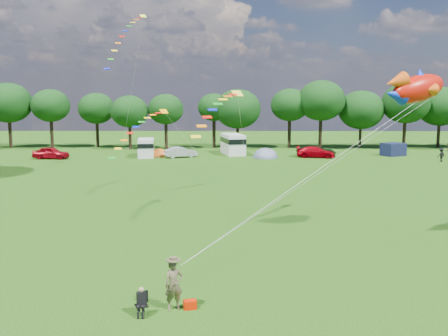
{
  "coord_description": "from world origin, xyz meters",
  "views": [
    {
      "loc": [
        0.23,
        -20.73,
        8.32
      ],
      "look_at": [
        0.0,
        8.0,
        4.0
      ],
      "focal_mm": 40.0,
      "sensor_mm": 36.0,
      "label": 1
    }
  ],
  "objects_px": {
    "tent_greyblue": "(265,158)",
    "fish_kite": "(414,88)",
    "kite_flyer": "(174,285)",
    "car_a": "(51,153)",
    "car_b": "(181,152)",
    "campervan_c": "(233,143)",
    "campervan_b": "(146,147)",
    "tent_orange": "(159,156)",
    "camp_chair": "(142,298)",
    "car_d": "(316,151)",
    "walker_b": "(441,155)",
    "car_c": "(316,152)"
  },
  "relations": [
    {
      "from": "tent_greyblue",
      "to": "fish_kite",
      "type": "xyz_separation_m",
      "value": [
        5.38,
        -36.43,
        8.56
      ]
    },
    {
      "from": "tent_greyblue",
      "to": "kite_flyer",
      "type": "distance_m",
      "value": 46.54
    },
    {
      "from": "car_a",
      "to": "fish_kite",
      "type": "xyz_separation_m",
      "value": [
        32.9,
        -35.16,
        7.81
      ]
    },
    {
      "from": "car_b",
      "to": "campervan_c",
      "type": "xyz_separation_m",
      "value": [
        6.86,
        3.7,
        0.78
      ]
    },
    {
      "from": "campervan_c",
      "to": "campervan_b",
      "type": "bearing_deg",
      "value": 91.49
    },
    {
      "from": "tent_orange",
      "to": "fish_kite",
      "type": "xyz_separation_m",
      "value": [
        19.45,
        -38.09,
        8.56
      ]
    },
    {
      "from": "campervan_c",
      "to": "camp_chair",
      "type": "xyz_separation_m",
      "value": [
        -3.93,
        -50.5,
        -0.82
      ]
    },
    {
      "from": "car_a",
      "to": "car_d",
      "type": "relative_size",
      "value": 0.87
    },
    {
      "from": "tent_orange",
      "to": "kite_flyer",
      "type": "bearing_deg",
      "value": -81.53
    },
    {
      "from": "tent_greyblue",
      "to": "car_a",
      "type": "bearing_deg",
      "value": -177.35
    },
    {
      "from": "campervan_b",
      "to": "campervan_c",
      "type": "relative_size",
      "value": 0.84
    },
    {
      "from": "campervan_b",
      "to": "fish_kite",
      "type": "height_order",
      "value": "fish_kite"
    },
    {
      "from": "car_a",
      "to": "walker_b",
      "type": "xyz_separation_m",
      "value": [
        48.77,
        -2.3,
        0.08
      ]
    },
    {
      "from": "campervan_b",
      "to": "camp_chair",
      "type": "height_order",
      "value": "campervan_b"
    },
    {
      "from": "car_a",
      "to": "campervan_b",
      "type": "bearing_deg",
      "value": -75.61
    },
    {
      "from": "car_b",
      "to": "tent_orange",
      "type": "height_order",
      "value": "car_b"
    },
    {
      "from": "car_d",
      "to": "campervan_c",
      "type": "bearing_deg",
      "value": 94.2
    },
    {
      "from": "campervan_b",
      "to": "campervan_c",
      "type": "height_order",
      "value": "campervan_c"
    },
    {
      "from": "car_b",
      "to": "walker_b",
      "type": "relative_size",
      "value": 2.33
    },
    {
      "from": "car_d",
      "to": "tent_orange",
      "type": "relative_size",
      "value": 1.93
    },
    {
      "from": "campervan_c",
      "to": "fish_kite",
      "type": "bearing_deg",
      "value": -179.45
    },
    {
      "from": "kite_flyer",
      "to": "fish_kite",
      "type": "distance_m",
      "value": 17.38
    },
    {
      "from": "tent_orange",
      "to": "kite_flyer",
      "type": "distance_m",
      "value": 48.2
    },
    {
      "from": "car_a",
      "to": "fish_kite",
      "type": "height_order",
      "value": "fish_kite"
    },
    {
      "from": "car_b",
      "to": "car_c",
      "type": "bearing_deg",
      "value": -113.0
    },
    {
      "from": "car_b",
      "to": "car_d",
      "type": "distance_m",
      "value": 17.97
    },
    {
      "from": "car_c",
      "to": "campervan_b",
      "type": "bearing_deg",
      "value": 99.26
    },
    {
      "from": "tent_orange",
      "to": "campervan_b",
      "type": "bearing_deg",
      "value": -159.09
    },
    {
      "from": "car_d",
      "to": "campervan_b",
      "type": "xyz_separation_m",
      "value": [
        -22.57,
        -0.37,
        0.54
      ]
    },
    {
      "from": "camp_chair",
      "to": "car_a",
      "type": "bearing_deg",
      "value": 88.25
    },
    {
      "from": "campervan_c",
      "to": "walker_b",
      "type": "height_order",
      "value": "campervan_c"
    },
    {
      "from": "campervan_c",
      "to": "fish_kite",
      "type": "height_order",
      "value": "fish_kite"
    },
    {
      "from": "tent_orange",
      "to": "car_d",
      "type": "bearing_deg",
      "value": -0.67
    },
    {
      "from": "tent_orange",
      "to": "camp_chair",
      "type": "distance_m",
      "value": 48.56
    },
    {
      "from": "campervan_c",
      "to": "fish_kite",
      "type": "distance_m",
      "value": 42.12
    },
    {
      "from": "kite_flyer",
      "to": "tent_orange",
      "type": "bearing_deg",
      "value": 76.05
    },
    {
      "from": "tent_orange",
      "to": "walker_b",
      "type": "bearing_deg",
      "value": -8.43
    },
    {
      "from": "car_a",
      "to": "fish_kite",
      "type": "relative_size",
      "value": 1.06
    },
    {
      "from": "car_c",
      "to": "tent_greyblue",
      "type": "bearing_deg",
      "value": 103.96
    },
    {
      "from": "car_d",
      "to": "kite_flyer",
      "type": "xyz_separation_m",
      "value": [
        -13.84,
        -47.42,
        0.26
      ]
    },
    {
      "from": "campervan_c",
      "to": "walker_b",
      "type": "xyz_separation_m",
      "value": [
        25.46,
        -7.54,
        -0.63
      ]
    },
    {
      "from": "fish_kite",
      "to": "car_b",
      "type": "bearing_deg",
      "value": 89.55
    },
    {
      "from": "car_b",
      "to": "kite_flyer",
      "type": "distance_m",
      "value": 46.45
    },
    {
      "from": "car_d",
      "to": "camp_chair",
      "type": "bearing_deg",
      "value": 179.78
    },
    {
      "from": "car_b",
      "to": "walker_b",
      "type": "distance_m",
      "value": 32.54
    },
    {
      "from": "car_c",
      "to": "fish_kite",
      "type": "bearing_deg",
      "value": -170.78
    },
    {
      "from": "campervan_b",
      "to": "kite_flyer",
      "type": "height_order",
      "value": "campervan_b"
    },
    {
      "from": "kite_flyer",
      "to": "car_b",
      "type": "bearing_deg",
      "value": 72.63
    },
    {
      "from": "car_d",
      "to": "tent_greyblue",
      "type": "distance_m",
      "value": 7.05
    },
    {
      "from": "tent_greyblue",
      "to": "walker_b",
      "type": "height_order",
      "value": "walker_b"
    }
  ]
}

